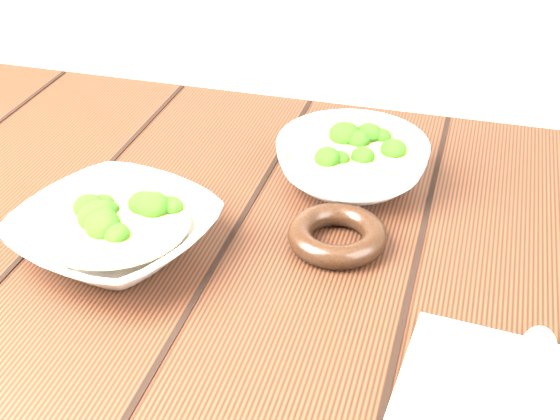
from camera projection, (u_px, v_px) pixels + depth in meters
name	position (u px, v px, depth m)	size (l,w,h in m)	color
table	(241.00, 345.00, 0.88)	(1.20, 0.80, 0.75)	black
soup_bowl_front	(115.00, 232.00, 0.81)	(0.25, 0.25, 0.06)	silver
soup_bowl_back	(352.00, 162.00, 0.93)	(0.22, 0.22, 0.06)	silver
trivet	(337.00, 235.00, 0.83)	(0.11, 0.11, 0.03)	black
spoon_left	(532.00, 374.00, 0.65)	(0.05, 0.19, 0.01)	#A7A493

